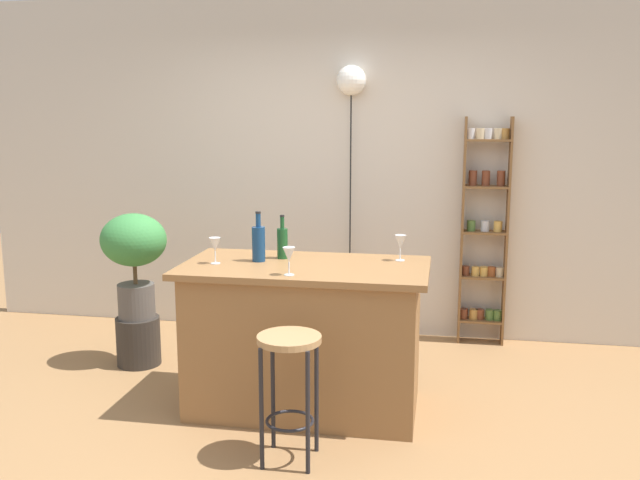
{
  "coord_description": "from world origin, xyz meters",
  "views": [
    {
      "loc": [
        0.83,
        -3.76,
        1.84
      ],
      "look_at": [
        0.05,
        0.55,
        1.04
      ],
      "focal_mm": 38.76,
      "sensor_mm": 36.0,
      "label": 1
    }
  ],
  "objects_px": {
    "bar_stool": "(289,368)",
    "pendant_globe_light": "(351,83)",
    "wine_glass_left": "(289,255)",
    "wine_glass_right": "(215,245)",
    "wine_glass_center": "(400,242)",
    "bottle_wine_red": "(259,243)",
    "spice_shelf": "(484,231)",
    "potted_plant": "(134,251)",
    "bottle_soda_blue": "(282,242)",
    "plant_stool": "(138,341)"
  },
  "relations": [
    {
      "from": "plant_stool",
      "to": "bottle_soda_blue",
      "type": "height_order",
      "value": "bottle_soda_blue"
    },
    {
      "from": "wine_glass_right",
      "to": "pendant_globe_light",
      "type": "height_order",
      "value": "pendant_globe_light"
    },
    {
      "from": "bottle_soda_blue",
      "to": "pendant_globe_light",
      "type": "relative_size",
      "value": 0.13
    },
    {
      "from": "spice_shelf",
      "to": "potted_plant",
      "type": "bearing_deg",
      "value": -158.9
    },
    {
      "from": "bar_stool",
      "to": "potted_plant",
      "type": "xyz_separation_m",
      "value": [
        -1.43,
        1.22,
        0.34
      ]
    },
    {
      "from": "bar_stool",
      "to": "potted_plant",
      "type": "relative_size",
      "value": 0.9
    },
    {
      "from": "potted_plant",
      "to": "bottle_soda_blue",
      "type": "relative_size",
      "value": 2.76
    },
    {
      "from": "plant_stool",
      "to": "bottle_soda_blue",
      "type": "xyz_separation_m",
      "value": [
        1.19,
        -0.37,
        0.85
      ]
    },
    {
      "from": "spice_shelf",
      "to": "wine_glass_center",
      "type": "xyz_separation_m",
      "value": [
        -0.59,
        -1.28,
        0.13
      ]
    },
    {
      "from": "wine_glass_left",
      "to": "wine_glass_center",
      "type": "relative_size",
      "value": 1.0
    },
    {
      "from": "wine_glass_left",
      "to": "wine_glass_right",
      "type": "distance_m",
      "value": 0.56
    },
    {
      "from": "plant_stool",
      "to": "pendant_globe_light",
      "type": "relative_size",
      "value": 0.16
    },
    {
      "from": "spice_shelf",
      "to": "wine_glass_center",
      "type": "relative_size",
      "value": 11.1
    },
    {
      "from": "bar_stool",
      "to": "bottle_wine_red",
      "type": "xyz_separation_m",
      "value": [
        -0.36,
        0.74,
        0.53
      ]
    },
    {
      "from": "bar_stool",
      "to": "spice_shelf",
      "type": "xyz_separation_m",
      "value": [
        1.1,
        2.19,
        0.4
      ]
    },
    {
      "from": "spice_shelf",
      "to": "bottle_soda_blue",
      "type": "distance_m",
      "value": 1.9
    },
    {
      "from": "wine_glass_center",
      "to": "pendant_globe_light",
      "type": "xyz_separation_m",
      "value": [
        -0.5,
        1.32,
        1.04
      ]
    },
    {
      "from": "wine_glass_center",
      "to": "pendant_globe_light",
      "type": "distance_m",
      "value": 1.75
    },
    {
      "from": "bottle_wine_red",
      "to": "wine_glass_center",
      "type": "bearing_deg",
      "value": 11.38
    },
    {
      "from": "bottle_wine_red",
      "to": "wine_glass_center",
      "type": "height_order",
      "value": "bottle_wine_red"
    },
    {
      "from": "wine_glass_left",
      "to": "wine_glass_right",
      "type": "relative_size",
      "value": 1.0
    },
    {
      "from": "plant_stool",
      "to": "potted_plant",
      "type": "bearing_deg",
      "value": 90.0
    },
    {
      "from": "bottle_wine_red",
      "to": "pendant_globe_light",
      "type": "bearing_deg",
      "value": 75.88
    },
    {
      "from": "bottle_wine_red",
      "to": "wine_glass_right",
      "type": "distance_m",
      "value": 0.27
    },
    {
      "from": "spice_shelf",
      "to": "wine_glass_center",
      "type": "distance_m",
      "value": 1.41
    },
    {
      "from": "spice_shelf",
      "to": "bottle_wine_red",
      "type": "relative_size",
      "value": 5.77
    },
    {
      "from": "bar_stool",
      "to": "wine_glass_center",
      "type": "height_order",
      "value": "wine_glass_center"
    },
    {
      "from": "potted_plant",
      "to": "wine_glass_left",
      "type": "distance_m",
      "value": 1.58
    },
    {
      "from": "bottle_wine_red",
      "to": "wine_glass_left",
      "type": "height_order",
      "value": "bottle_wine_red"
    },
    {
      "from": "potted_plant",
      "to": "bar_stool",
      "type": "bearing_deg",
      "value": -40.42
    },
    {
      "from": "plant_stool",
      "to": "bottle_soda_blue",
      "type": "relative_size",
      "value": 1.28
    },
    {
      "from": "pendant_globe_light",
      "to": "wine_glass_center",
      "type": "bearing_deg",
      "value": -69.29
    },
    {
      "from": "bar_stool",
      "to": "potted_plant",
      "type": "distance_m",
      "value": 1.91
    },
    {
      "from": "spice_shelf",
      "to": "plant_stool",
      "type": "bearing_deg",
      "value": -158.9
    },
    {
      "from": "bottle_wine_red",
      "to": "wine_glass_right",
      "type": "bearing_deg",
      "value": -154.57
    },
    {
      "from": "bottle_wine_red",
      "to": "wine_glass_center",
      "type": "relative_size",
      "value": 1.92
    },
    {
      "from": "spice_shelf",
      "to": "bottle_wine_red",
      "type": "height_order",
      "value": "spice_shelf"
    },
    {
      "from": "plant_stool",
      "to": "wine_glass_center",
      "type": "relative_size",
      "value": 2.19
    },
    {
      "from": "pendant_globe_light",
      "to": "wine_glass_left",
      "type": "bearing_deg",
      "value": -93.25
    },
    {
      "from": "plant_stool",
      "to": "wine_glass_center",
      "type": "xyz_separation_m",
      "value": [
        1.94,
        -0.3,
        0.87
      ]
    },
    {
      "from": "bar_stool",
      "to": "pendant_globe_light",
      "type": "xyz_separation_m",
      "value": [
        0.02,
        2.23,
        1.56
      ]
    },
    {
      "from": "wine_glass_left",
      "to": "pendant_globe_light",
      "type": "distance_m",
      "value": 2.11
    },
    {
      "from": "bottle_wine_red",
      "to": "bottle_soda_blue",
      "type": "height_order",
      "value": "bottle_wine_red"
    },
    {
      "from": "bar_stool",
      "to": "pendant_globe_light",
      "type": "distance_m",
      "value": 2.72
    },
    {
      "from": "wine_glass_left",
      "to": "wine_glass_right",
      "type": "bearing_deg",
      "value": 156.81
    },
    {
      "from": "bottle_soda_blue",
      "to": "wine_glass_center",
      "type": "relative_size",
      "value": 1.71
    },
    {
      "from": "bottle_wine_red",
      "to": "wine_glass_right",
      "type": "xyz_separation_m",
      "value": [
        -0.25,
        -0.12,
        -0.0
      ]
    },
    {
      "from": "plant_stool",
      "to": "wine_glass_center",
      "type": "distance_m",
      "value": 2.15
    },
    {
      "from": "wine_glass_center",
      "to": "wine_glass_right",
      "type": "relative_size",
      "value": 1.0
    },
    {
      "from": "plant_stool",
      "to": "wine_glass_left",
      "type": "xyz_separation_m",
      "value": [
        1.34,
        -0.82,
        0.87
      ]
    }
  ]
}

